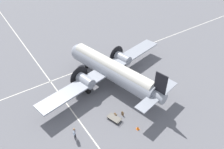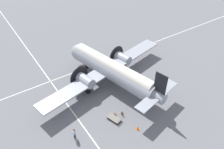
% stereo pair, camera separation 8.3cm
% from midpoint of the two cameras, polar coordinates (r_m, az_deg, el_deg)
% --- Properties ---
extents(ground_plane, '(300.00, 300.00, 0.00)m').
position_cam_midpoint_polar(ground_plane, '(32.92, 0.07, -2.40)').
color(ground_plane, slate).
extents(apron_line_eastwest, '(120.00, 0.16, 0.01)m').
position_cam_midpoint_polar(apron_line_eastwest, '(30.45, -11.70, -7.43)').
color(apron_line_eastwest, silver).
rests_on(apron_line_eastwest, ground_plane).
extents(apron_line_northsouth, '(0.16, 120.00, 0.01)m').
position_cam_midpoint_polar(apron_line_northsouth, '(36.84, -5.00, 2.38)').
color(apron_line_northsouth, silver).
rests_on(apron_line_northsouth, ground_plane).
extents(airliner_main, '(17.57, 22.86, 5.99)m').
position_cam_midpoint_polar(airliner_main, '(31.58, -0.52, 1.56)').
color(airliner_main, '#9399A3').
rests_on(airliner_main, ground_plane).
extents(crew_foreground, '(0.45, 0.44, 1.73)m').
position_cam_midpoint_polar(crew_foreground, '(25.71, -9.75, -14.63)').
color(crew_foreground, '#2D2D33').
rests_on(crew_foreground, ground_plane).
extents(suitcase_near_door, '(0.41, 0.18, 0.48)m').
position_cam_midpoint_polar(suitcase_near_door, '(28.13, 0.92, -10.50)').
color(suitcase_near_door, brown).
rests_on(suitcase_near_door, ground_plane).
extents(suitcase_upright_spare, '(0.35, 0.14, 0.60)m').
position_cam_midpoint_polar(suitcase_upright_spare, '(28.23, 2.81, -10.16)').
color(suitcase_upright_spare, brown).
rests_on(suitcase_upright_spare, ground_plane).
extents(baggage_cart, '(1.98, 1.41, 0.56)m').
position_cam_midpoint_polar(baggage_cart, '(27.72, 0.66, -11.32)').
color(baggage_cart, '#6B665B').
rests_on(baggage_cart, ground_plane).
extents(traffic_cone, '(0.37, 0.37, 0.49)m').
position_cam_midpoint_polar(traffic_cone, '(26.97, 6.79, -13.68)').
color(traffic_cone, orange).
rests_on(traffic_cone, ground_plane).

